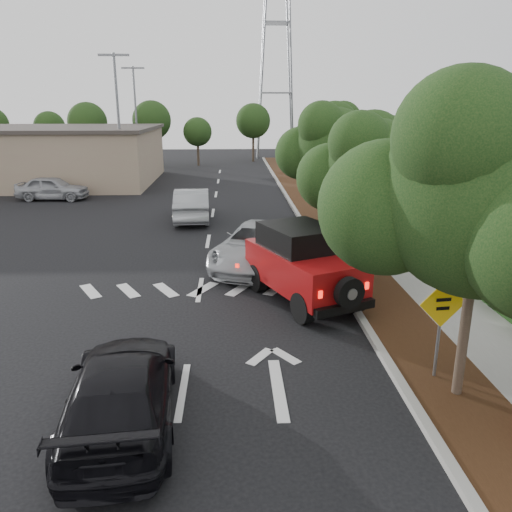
{
  "coord_description": "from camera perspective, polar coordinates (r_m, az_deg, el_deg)",
  "views": [
    {
      "loc": [
        1.09,
        -9.21,
        5.72
      ],
      "look_at": [
        1.68,
        3.0,
        2.02
      ],
      "focal_mm": 35.0,
      "sensor_mm": 36.0,
      "label": 1
    }
  ],
  "objects": [
    {
      "name": "ground",
      "position": [
        10.9,
        -8.37,
        -15.02
      ],
      "size": [
        120.0,
        120.0,
        0.0
      ],
      "primitive_type": "plane",
      "color": "black",
      "rests_on": "ground"
    },
    {
      "name": "curb",
      "position": [
        22.23,
        6.43,
        2.03
      ],
      "size": [
        0.2,
        70.0,
        0.15
      ],
      "primitive_type": "cube",
      "color": "#9E9B93",
      "rests_on": "ground"
    },
    {
      "name": "planting_strip",
      "position": [
        22.41,
        8.96,
        2.02
      ],
      "size": [
        1.8,
        70.0,
        0.12
      ],
      "primitive_type": "cube",
      "color": "black",
      "rests_on": "ground"
    },
    {
      "name": "sidewalk",
      "position": [
        22.87,
        13.63,
        2.04
      ],
      "size": [
        2.0,
        70.0,
        0.12
      ],
      "primitive_type": "cube",
      "color": "gray",
      "rests_on": "ground"
    },
    {
      "name": "hedge",
      "position": [
        23.22,
        17.01,
        2.86
      ],
      "size": [
        0.8,
        70.0,
        0.8
      ],
      "primitive_type": "cube",
      "color": "black",
      "rests_on": "ground"
    },
    {
      "name": "commercial_building",
      "position": [
        42.93,
        -26.64,
        10.14
      ],
      "size": [
        22.0,
        12.0,
        4.0
      ],
      "primitive_type": "cube",
      "color": "gray",
      "rests_on": "ground"
    },
    {
      "name": "transmission_tower",
      "position": [
        57.7,
        2.19,
        11.16
      ],
      "size": [
        7.0,
        4.0,
        28.0
      ],
      "primitive_type": null,
      "color": "slate",
      "rests_on": "ground"
    },
    {
      "name": "street_tree_near",
      "position": [
        11.35,
        21.85,
        -14.75
      ],
      "size": [
        3.8,
        3.8,
        5.92
      ],
      "primitive_type": null,
      "color": "black",
      "rests_on": "ground"
    },
    {
      "name": "street_tree_mid",
      "position": [
        17.32,
        12.53,
        -2.86
      ],
      "size": [
        3.2,
        3.2,
        5.32
      ],
      "primitive_type": null,
      "color": "black",
      "rests_on": "ground"
    },
    {
      "name": "street_tree_far",
      "position": [
        23.37,
        8.47,
        2.5
      ],
      "size": [
        3.4,
        3.4,
        5.62
      ],
      "primitive_type": null,
      "color": "black",
      "rests_on": "ground"
    },
    {
      "name": "light_pole_a",
      "position": [
        36.47,
        -14.85,
        7.28
      ],
      "size": [
        2.0,
        0.22,
        9.0
      ],
      "primitive_type": null,
      "color": "slate",
      "rests_on": "ground"
    },
    {
      "name": "light_pole_b",
      "position": [
        48.32,
        -13.15,
        9.63
      ],
      "size": [
        2.0,
        0.22,
        9.0
      ],
      "primitive_type": null,
      "color": "slate",
      "rests_on": "ground"
    },
    {
      "name": "red_jeep",
      "position": [
        15.13,
        5.07,
        -0.75
      ],
      "size": [
        3.45,
        4.67,
        2.28
      ],
      "rotation": [
        0.0,
        0.0,
        0.41
      ],
      "color": "black",
      "rests_on": "ground"
    },
    {
      "name": "silver_suv_ahead",
      "position": [
        18.33,
        0.25,
        1.2
      ],
      "size": [
        4.18,
        6.11,
        1.55
      ],
      "primitive_type": "imported",
      "rotation": [
        0.0,
        0.0,
        -0.32
      ],
      "color": "#A4A7AB",
      "rests_on": "ground"
    },
    {
      "name": "black_suv_oncoming",
      "position": [
        9.83,
        -15.12,
        -14.61
      ],
      "size": [
        2.37,
        4.9,
        1.37
      ],
      "primitive_type": "imported",
      "rotation": [
        0.0,
        0.0,
        3.24
      ],
      "color": "black",
      "rests_on": "ground"
    },
    {
      "name": "silver_sedan_oncoming",
      "position": [
        26.12,
        -7.33,
        5.9
      ],
      "size": [
        1.99,
        5.04,
        1.63
      ],
      "primitive_type": "imported",
      "rotation": [
        0.0,
        0.0,
        3.19
      ],
      "color": "#9C9EA3",
      "rests_on": "ground"
    },
    {
      "name": "parked_suv",
      "position": [
        34.02,
        -22.26,
        7.2
      ],
      "size": [
        4.47,
        2.04,
        1.49
      ],
      "primitive_type": "imported",
      "rotation": [
        0.0,
        0.0,
        1.51
      ],
      "color": "#A4A5AB",
      "rests_on": "ground"
    },
    {
      "name": "speed_hump_sign",
      "position": [
        11.13,
        20.41,
        -6.43
      ],
      "size": [
        1.03,
        0.15,
        2.2
      ],
      "rotation": [
        0.0,
        0.0,
        0.12
      ],
      "color": "slate",
      "rests_on": "ground"
    }
  ]
}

